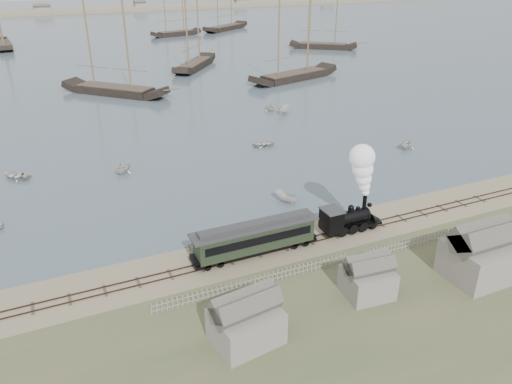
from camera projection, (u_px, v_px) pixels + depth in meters
name	position (u px, v px, depth m)	size (l,w,h in m)	color
ground	(284.00, 236.00, 53.20)	(600.00, 600.00, 0.00)	gray
harbor_water	(83.00, 32.00, 193.04)	(600.00, 336.00, 0.06)	#495968
rail_track	(293.00, 245.00, 51.54)	(120.00, 1.80, 0.16)	#39261F
picket_fence_west	(256.00, 287.00, 45.02)	(19.00, 0.10, 1.20)	slate
picket_fence_east	(424.00, 244.00, 51.68)	(15.00, 0.10, 1.20)	slate
shed_left	(246.00, 340.00, 38.79)	(5.00, 4.00, 4.10)	slate
shed_mid	(366.00, 294.00, 44.07)	(4.00, 3.50, 3.60)	slate
shed_right	(476.00, 276.00, 46.52)	(6.00, 5.00, 5.10)	slate
far_spit	(64.00, 13.00, 258.86)	(500.00, 20.00, 1.80)	tan
locomotive	(360.00, 194.00, 52.63)	(7.47, 2.79, 9.31)	black
passenger_coach	(255.00, 237.00, 49.09)	(13.01, 2.51, 3.16)	black
beached_dinghy	(208.00, 244.00, 50.89)	(3.92, 2.80, 0.81)	silver
rowboat_1	(122.00, 168.00, 68.04)	(3.04, 2.62, 1.60)	silver
rowboat_2	(286.00, 198.00, 60.05)	(3.25, 1.22, 1.26)	silver
rowboat_3	(265.00, 144.00, 77.90)	(3.61, 2.58, 0.75)	silver
rowboat_4	(406.00, 143.00, 76.73)	(3.33, 2.88, 1.76)	silver
rowboat_5	(284.00, 109.00, 93.97)	(3.86, 1.45, 1.49)	silver
rowboat_6	(16.00, 175.00, 66.63)	(3.96, 2.83, 0.82)	silver
rowboat_7	(270.00, 107.00, 95.31)	(2.88, 2.48, 1.52)	silver
schooner_2	(110.00, 46.00, 102.89)	(24.52, 5.66, 20.00)	black
schooner_3	(193.00, 29.00, 127.57)	(22.04, 5.09, 20.00)	black
schooner_4	(296.00, 36.00, 115.50)	(24.95, 5.76, 20.00)	black
schooner_5	(325.00, 16.00, 154.90)	(21.17, 4.89, 20.00)	black
schooner_8	(175.00, 7.00, 180.05)	(19.16, 4.42, 20.00)	black
schooner_9	(225.00, 3.00, 194.71)	(24.86, 5.74, 20.00)	black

